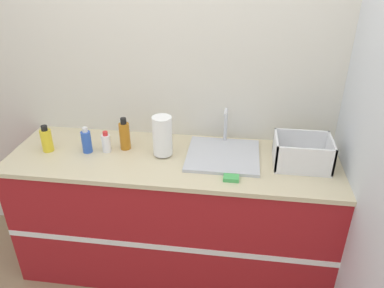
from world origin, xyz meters
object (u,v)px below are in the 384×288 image
dish_rack (302,155)px  paper_towel_roll (162,136)px  bottle_yellow (47,140)px  sink (223,154)px  bottle_blue (87,141)px  bottle_white_spray (106,143)px  bottle_amber (125,135)px

dish_rack → paper_towel_roll: bearing=179.6°
paper_towel_roll → bottle_yellow: paper_towel_roll is taller
sink → bottle_blue: (-0.87, -0.06, 0.06)m
sink → bottle_white_spray: bearing=-177.0°
sink → bottle_yellow: bearing=-175.9°
bottle_yellow → bottle_blue: (0.26, 0.02, -0.00)m
bottle_amber → dish_rack: bearing=-2.9°
paper_towel_roll → dish_rack: (0.86, -0.01, -0.07)m
sink → dish_rack: bearing=-4.9°
paper_towel_roll → bottle_blue: size_ratio=1.52×
bottle_white_spray → bottle_yellow: bottle_yellow is taller
bottle_white_spray → bottle_blue: 0.12m
bottle_amber → bottle_blue: 0.24m
dish_rack → bottle_blue: 1.35m
dish_rack → bottle_yellow: same height
bottle_yellow → sink: bearing=4.1°
bottle_blue → bottle_amber: bearing=18.4°
dish_rack → bottle_blue: bearing=-179.1°
bottle_white_spray → bottle_blue: size_ratio=0.82×
sink → dish_rack: sink is taller
paper_towel_roll → bottle_white_spray: bearing=-179.4°
paper_towel_roll → bottle_amber: bearing=169.0°
dish_rack → bottle_white_spray: dish_rack is taller
bottle_amber → paper_towel_roll: bearing=-11.0°
paper_towel_roll → bottle_blue: bearing=-177.0°
paper_towel_roll → bottle_yellow: bearing=-176.6°
bottle_amber → bottle_yellow: bearing=-169.0°
bottle_yellow → bottle_white_spray: bearing=6.1°
sink → bottle_yellow: sink is taller
sink → bottle_amber: sink is taller
bottle_white_spray → bottle_yellow: (-0.38, -0.04, 0.02)m
bottle_white_spray → bottle_blue: bottle_blue is taller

